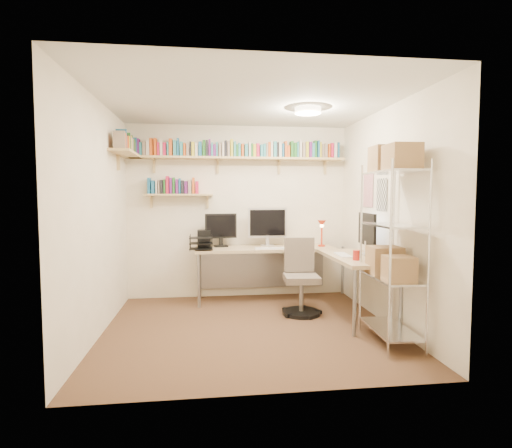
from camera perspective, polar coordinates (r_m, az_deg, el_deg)
The scene contains 6 objects.
ground at distance 4.62m, azimuth -0.93°, elevation -14.67°, with size 3.20×3.20×0.00m, color #41291C.
room_shell at distance 4.38m, azimuth -0.89°, elevation 4.89°, with size 3.24×3.04×2.52m.
wall_shelves at distance 5.68m, azimuth -6.60°, elevation 9.54°, with size 3.12×1.09×0.80m.
corner_desk at distance 5.42m, azimuth 3.18°, elevation -3.74°, with size 2.33×1.93×1.31m.
office_chair at distance 5.11m, azimuth 6.41°, elevation -8.24°, with size 0.50×0.51×0.95m.
wire_rack at distance 4.19m, azimuth 18.83°, elevation 0.69°, with size 0.42×0.80×1.99m.
Camera 1 is at (-0.47, -4.36, 1.48)m, focal length 28.00 mm.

